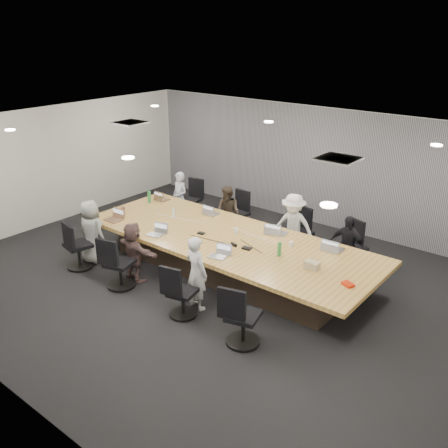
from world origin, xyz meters
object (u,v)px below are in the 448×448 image
Objects in this scene: laptop_4 at (113,220)px; bottle_green_right at (279,249)px; chair_5 at (120,267)px; laptop_0 at (163,199)px; laptop_1 at (212,213)px; person_4 at (92,232)px; chair_3 at (354,252)px; canvas_bag at (312,265)px; stapler at (234,245)px; conference_table at (227,253)px; chair_1 at (237,217)px; chair_6 at (183,296)px; chair_0 at (190,203)px; person_6 at (196,273)px; mug_brown at (123,209)px; laptop_2 at (278,233)px; snack_packet at (348,284)px; person_2 at (293,227)px; bottle_clear at (174,213)px; chair_4 at (78,249)px; person_3 at (347,246)px; bottle_green_left at (149,197)px; person_5 at (134,252)px; laptop_6 at (217,257)px; person_1 at (228,213)px; chair_7 at (243,320)px; chair_2 at (301,236)px; laptop_3 at (334,249)px; person_0 at (180,198)px.

bottle_green_right is at bearing 9.11° from laptop_4.
chair_5 is 1.58m from laptop_4.
laptop_0 and laptop_1 have the same top height.
chair_3 is at bearing -150.03° from person_4.
stapler is at bearing -176.71° from canvas_bag.
chair_1 reaches higher than conference_table.
chair_0 is at bearing 118.19° from chair_6.
person_4 is at bearing -164.46° from canvas_bag.
person_4 and person_6 have the same top height.
chair_5 is 0.61× the size of person_4.
mug_brown is (-3.87, -0.25, -0.08)m from bottle_green_right.
chair_1 reaches higher than laptop_2.
canvas_bag reaches higher than snack_packet.
person_2 is 6.80× the size of bottle_clear.
canvas_bag is at bearing 31.51° from chair_4.
person_3 is at bearing 29.42° from chair_5.
bottle_green_left is 3.07m from stapler.
person_2 is at bearing 32.77° from laptop_4.
chair_1 is 0.63× the size of person_3.
person_5 is at bearing -50.69° from bottle_green_left.
chair_0 is 4.41m from person_3.
laptop_2 is at bearing -123.12° from person_5.
person_6 is 3.23m from mug_brown.
laptop_1 is 1.45× the size of bottle_clear.
chair_3 is at bearing -154.19° from laptop_2.
stapler is (-1.51, -1.58, 0.16)m from person_3.
laptop_6 is 1.98× the size of stapler.
mug_brown is at bearing 111.26° from chair_4.
person_6 is 13.08× the size of mug_brown.
bottle_clear reaches higher than snack_packet.
chair_3 is 0.60× the size of person_1.
person_3 is 6.35× the size of snack_packet.
bottle_green_right is (-0.44, 1.64, 0.46)m from chair_7.
person_1 is at bearing 46.15° from mug_brown.
chair_7 reaches higher than chair_0.
chair_1 is at bearing 13.02° from chair_2.
person_3 is (0.00, -0.35, 0.25)m from chair_3.
chair_1 is 2.60m from mug_brown.
laptop_3 is at bearing 23.75° from chair_5.
bottle_clear reaches higher than laptop_2.
person_0 is (-2.95, 3.05, 0.27)m from chair_6.
chair_5 is 1.92m from bottle_clear.
chair_7 is 0.67× the size of person_3.
chair_0 is 4.25m from person_6.
laptop_1 is at bearing -2.09° from laptop_3.
snack_packet is (2.01, -1.09, 0.01)m from laptop_2.
person_0 reaches higher than laptop_2.
chair_3 is 2.82× the size of bottle_green_right.
person_4 is at bearing 24.17° from laptop_2.
bottle_green_left reaches higher than bottle_clear.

